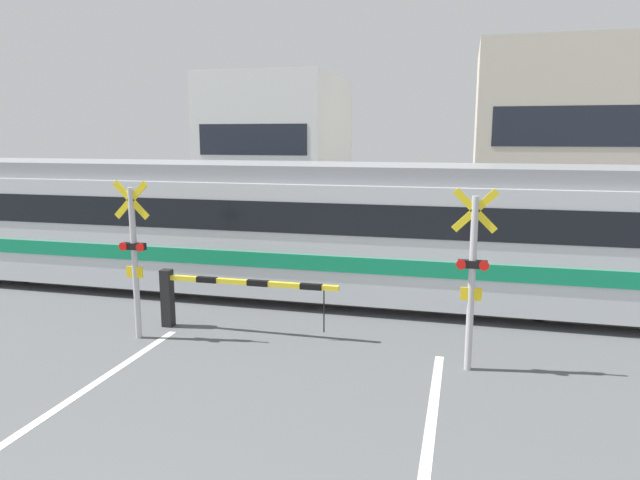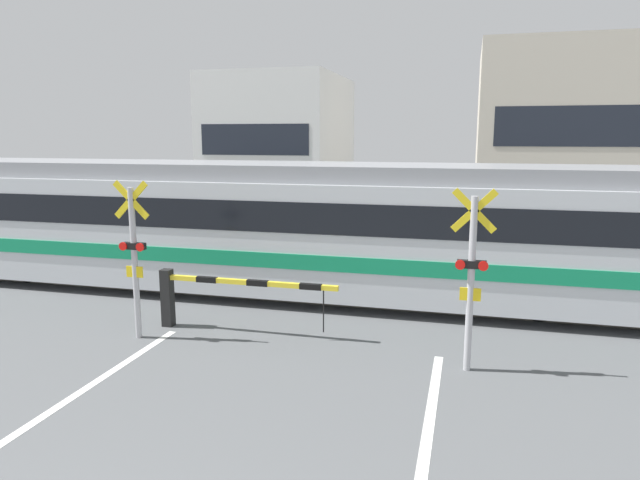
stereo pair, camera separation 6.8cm
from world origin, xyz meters
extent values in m
cube|color=#5B564C|center=(0.00, 9.84, 0.04)|extent=(50.00, 0.10, 0.08)
cube|color=#5B564C|center=(0.00, 11.27, 0.04)|extent=(50.00, 0.10, 0.08)
cube|color=silver|center=(-1.78, 10.56, 1.45)|extent=(19.58, 2.79, 2.44)
cube|color=gray|center=(-1.78, 10.56, 2.85)|extent=(19.39, 2.45, 0.36)
cube|color=#148C59|center=(-1.78, 10.56, 1.08)|extent=(19.60, 2.84, 0.32)
cube|color=black|center=(-1.78, 10.56, 2.00)|extent=(18.80, 2.83, 0.64)
cylinder|color=black|center=(-7.86, 9.84, 0.38)|extent=(0.76, 0.12, 0.76)
cylinder|color=black|center=(-7.86, 11.27, 0.38)|extent=(0.76, 0.12, 0.76)
cylinder|color=black|center=(4.29, 9.84, 0.38)|extent=(0.76, 0.12, 0.76)
cylinder|color=black|center=(4.29, 11.27, 0.38)|extent=(0.76, 0.12, 0.76)
cube|color=black|center=(-2.72, 7.71, 0.56)|extent=(0.20, 0.20, 1.12)
cube|color=yellow|center=(-1.03, 7.71, 0.98)|extent=(3.38, 0.09, 0.09)
cube|color=black|center=(-1.87, 7.71, 0.98)|extent=(0.41, 0.10, 0.10)
cube|color=black|center=(-0.86, 7.71, 0.98)|extent=(0.41, 0.10, 0.10)
cube|color=black|center=(0.16, 7.71, 0.98)|extent=(0.41, 0.10, 0.10)
cylinder|color=black|center=(0.39, 7.71, 0.54)|extent=(0.02, 0.02, 0.78)
cube|color=black|center=(2.72, 13.52, 0.56)|extent=(0.20, 0.20, 1.12)
cube|color=yellow|center=(1.03, 13.52, 0.98)|extent=(3.38, 0.09, 0.09)
cube|color=black|center=(1.87, 13.52, 0.98)|extent=(0.41, 0.10, 0.10)
cube|color=black|center=(0.86, 13.52, 0.98)|extent=(0.41, 0.10, 0.10)
cube|color=black|center=(-0.16, 13.52, 0.98)|extent=(0.41, 0.10, 0.10)
cylinder|color=black|center=(-0.39, 13.52, 0.54)|extent=(0.02, 0.02, 0.78)
cylinder|color=#B2B2B7|center=(-2.92, 6.98, 1.38)|extent=(0.11, 0.11, 2.75)
cube|color=yellow|center=(-2.92, 6.98, 2.53)|extent=(0.68, 0.04, 0.68)
cube|color=yellow|center=(-2.92, 6.98, 2.53)|extent=(0.68, 0.04, 0.68)
cube|color=black|center=(-2.92, 6.98, 1.71)|extent=(0.44, 0.12, 0.12)
cylinder|color=red|center=(-3.09, 6.91, 1.71)|extent=(0.15, 0.03, 0.15)
cylinder|color=red|center=(-2.75, 6.91, 1.71)|extent=(0.15, 0.03, 0.15)
cube|color=yellow|center=(-2.92, 6.96, 1.24)|extent=(0.32, 0.03, 0.20)
cylinder|color=#B2B2B7|center=(2.92, 6.98, 1.38)|extent=(0.11, 0.11, 2.75)
cube|color=yellow|center=(2.92, 6.98, 2.53)|extent=(0.68, 0.04, 0.68)
cube|color=yellow|center=(2.92, 6.98, 2.53)|extent=(0.68, 0.04, 0.68)
cube|color=black|center=(2.92, 6.98, 1.71)|extent=(0.44, 0.12, 0.12)
cylinder|color=red|center=(2.75, 6.91, 1.71)|extent=(0.15, 0.03, 0.15)
cylinder|color=red|center=(3.09, 6.91, 1.71)|extent=(0.15, 0.03, 0.15)
cube|color=yellow|center=(2.92, 6.96, 1.24)|extent=(0.32, 0.03, 0.20)
cylinder|color=#33384C|center=(-0.16, 15.19, 0.43)|extent=(0.13, 0.13, 0.85)
cylinder|color=#33384C|center=(-0.02, 15.19, 0.43)|extent=(0.13, 0.13, 0.85)
cube|color=#386647|center=(-0.09, 15.19, 1.19)|extent=(0.38, 0.22, 0.68)
sphere|color=tan|center=(-0.09, 15.19, 1.65)|extent=(0.23, 0.23, 0.23)
cube|color=white|center=(-5.87, 24.11, 3.18)|extent=(5.61, 6.96, 6.36)
cube|color=#1E232D|center=(-5.87, 20.62, 3.50)|extent=(4.72, 0.03, 1.27)
cube|color=beige|center=(6.52, 24.11, 3.63)|extent=(6.91, 6.96, 7.25)
cube|color=#1E232D|center=(6.52, 20.62, 3.99)|extent=(5.80, 0.03, 1.45)
camera|label=1|loc=(2.76, -1.83, 3.63)|focal=32.00mm
camera|label=2|loc=(2.82, -1.82, 3.63)|focal=32.00mm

